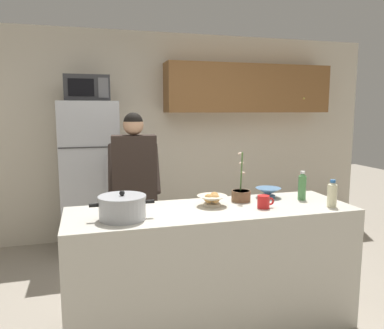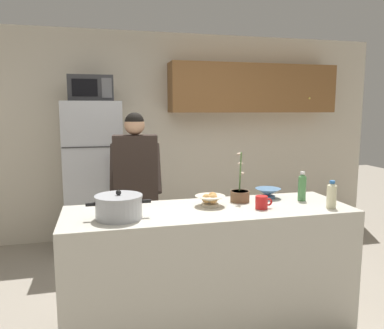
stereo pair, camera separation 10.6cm
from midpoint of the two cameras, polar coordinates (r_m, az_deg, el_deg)
ground_plane at (r=3.16m, az=3.67°, el=-23.04°), size 14.00×14.00×0.00m
back_wall_unit at (r=4.94m, az=-1.47°, el=5.75°), size 6.00×0.48×2.60m
kitchen_island at (r=2.94m, az=3.75°, el=-15.37°), size 2.11×0.68×0.92m
refrigerator at (r=4.48m, az=-13.91°, el=-1.89°), size 0.64×0.68×1.73m
microwave at (r=4.40m, az=-14.37°, el=11.07°), size 0.48×0.37×0.28m
person_near_pot at (r=3.59m, az=-7.68°, el=-1.98°), size 0.52×0.44×1.62m
cooking_pot at (r=2.56m, az=-9.83°, el=-6.32°), size 0.43×0.32×0.19m
coffee_mug at (r=2.83m, az=11.61°, el=-5.64°), size 0.13×0.09×0.10m
bread_bowl at (r=2.85m, az=3.85°, el=-5.32°), size 0.23×0.23×0.10m
empty_bowl at (r=3.17m, az=12.37°, el=-4.16°), size 0.21×0.21×0.08m
bottle_near_edge at (r=3.14m, az=17.26°, el=-3.22°), size 0.06×0.06×0.23m
bottle_mid_counter at (r=2.98m, az=21.35°, el=-4.30°), size 0.07×0.07×0.21m
potted_orchid at (r=3.01m, az=8.27°, el=-4.49°), size 0.15×0.15×0.39m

